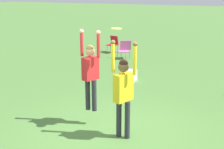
# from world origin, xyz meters

# --- Properties ---
(ground_plane) EXTENTS (120.00, 120.00, 0.00)m
(ground_plane) POSITION_xyz_m (0.00, 0.00, 0.00)
(ground_plane) COLOR #4C7A38
(person_jumping) EXTENTS (0.55, 0.44, 1.99)m
(person_jumping) POSITION_xyz_m (-0.60, 0.23, 1.40)
(person_jumping) COLOR #2D2D38
(person_jumping) RESTS_ON ground_plane
(person_defending) EXTENTS (0.61, 0.50, 2.21)m
(person_defending) POSITION_xyz_m (0.42, -0.10, 1.18)
(person_defending) COLOR #2D2D38
(person_defending) RESTS_ON ground_plane
(frisbee) EXTENTS (0.24, 0.24, 0.02)m
(frisbee) POSITION_xyz_m (0.09, 0.20, 2.41)
(frisbee) COLOR yellow
(camping_chair_0) EXTENTS (0.74, 0.81, 0.86)m
(camping_chair_0) POSITION_xyz_m (-3.01, 7.57, 0.47)
(camping_chair_0) COLOR gray
(camping_chair_0) RESTS_ON ground_plane
(camping_chair_1) EXTENTS (0.61, 0.65, 0.87)m
(camping_chair_1) POSITION_xyz_m (-4.14, 8.65, 0.51)
(camping_chair_1) COLOR gray
(camping_chair_1) RESTS_ON ground_plane
(cooler_box) EXTENTS (0.46, 0.36, 0.40)m
(cooler_box) POSITION_xyz_m (-1.25, 4.16, 0.20)
(cooler_box) COLOR white
(cooler_box) RESTS_ON ground_plane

